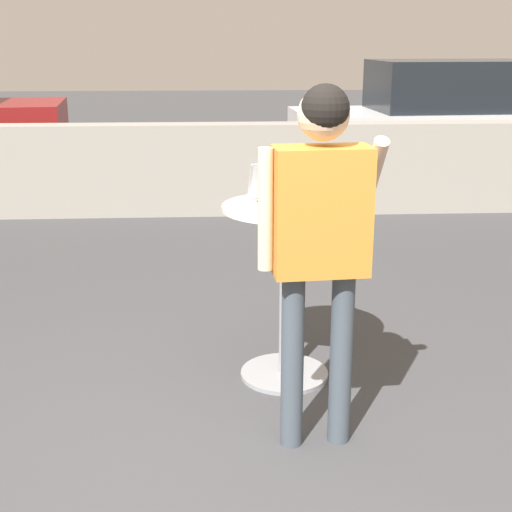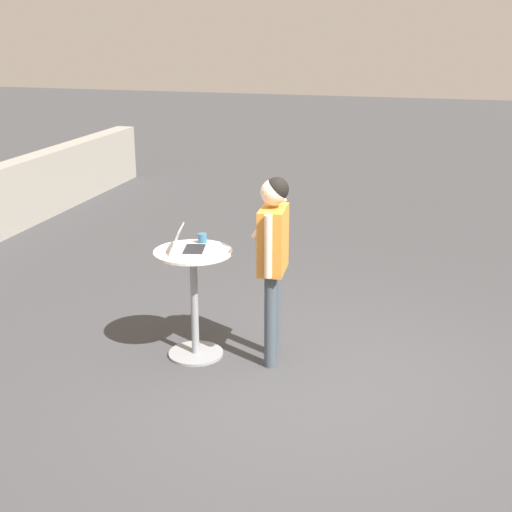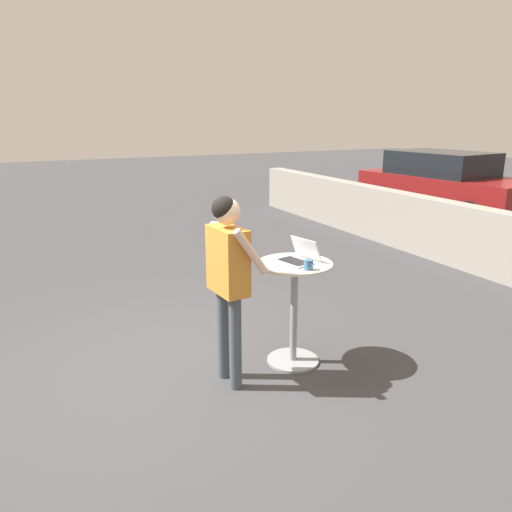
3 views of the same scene
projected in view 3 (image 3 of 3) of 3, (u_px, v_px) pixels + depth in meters
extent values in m
plane|color=#3D3D3F|center=(172.00, 371.00, 4.85)|extent=(50.00, 50.00, 0.00)
cylinder|color=gray|center=(293.00, 360.00, 5.04)|extent=(0.52, 0.52, 0.03)
cylinder|color=gray|center=(294.00, 313.00, 4.90)|extent=(0.07, 0.07, 0.99)
cylinder|color=beige|center=(295.00, 264.00, 4.76)|extent=(0.72, 0.72, 0.02)
cube|color=#B7BABF|center=(294.00, 262.00, 4.75)|extent=(0.39, 0.29, 0.02)
cube|color=black|center=(294.00, 261.00, 4.75)|extent=(0.34, 0.24, 0.00)
cube|color=#B7BABF|center=(306.00, 248.00, 4.81)|extent=(0.36, 0.17, 0.21)
cube|color=white|center=(305.00, 248.00, 4.81)|extent=(0.33, 0.14, 0.18)
cylinder|color=#336084|center=(308.00, 265.00, 4.53)|extent=(0.09, 0.09, 0.09)
torus|color=#336084|center=(312.00, 266.00, 4.48)|extent=(0.04, 0.01, 0.04)
cylinder|color=#424C56|center=(223.00, 333.00, 4.64)|extent=(0.11, 0.11, 0.89)
cylinder|color=#424C56|center=(235.00, 343.00, 4.44)|extent=(0.11, 0.11, 0.89)
cube|color=orange|center=(228.00, 260.00, 4.34)|extent=(0.45, 0.25, 0.59)
sphere|color=beige|center=(227.00, 211.00, 4.22)|extent=(0.23, 0.23, 0.23)
sphere|color=black|center=(224.00, 208.00, 4.20)|extent=(0.21, 0.21, 0.21)
cylinder|color=beige|center=(215.00, 252.00, 4.54)|extent=(0.07, 0.07, 0.56)
cylinder|color=beige|center=(251.00, 252.00, 4.13)|extent=(0.10, 0.33, 0.43)
cube|color=maroon|center=(446.00, 191.00, 11.92)|extent=(4.26, 2.25, 0.71)
cube|color=black|center=(441.00, 163.00, 11.91)|extent=(2.41, 1.82, 0.55)
cylinder|color=black|center=(470.00, 216.00, 10.55)|extent=(0.68, 0.30, 0.66)
cylinder|color=black|center=(425.00, 194.00, 13.47)|extent=(0.68, 0.30, 0.66)
cylinder|color=black|center=(380.00, 200.00, 12.58)|extent=(0.68, 0.30, 0.66)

